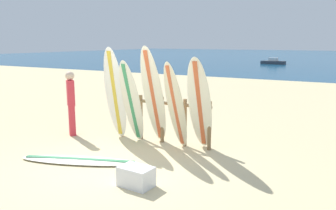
{
  "coord_description": "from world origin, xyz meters",
  "views": [
    {
      "loc": [
        4.4,
        -5.48,
        2.55
      ],
      "look_at": [
        0.09,
        2.21,
        0.92
      ],
      "focal_mm": 37.05,
      "sensor_mm": 36.0,
      "label": 1
    }
  ],
  "objects_px": {
    "surfboard_leaning_center": "(176,106)",
    "cooler_box": "(136,177)",
    "surfboard_lying_on_sand": "(79,160)",
    "surfboard_leaning_center_right": "(200,105)",
    "surfboard_leaning_far_left": "(115,94)",
    "surfboard_leaning_left": "(132,102)",
    "small_boat_offshore": "(273,62)",
    "surfboard_leaning_center_left": "(154,96)",
    "surfboard_rack": "(162,115)",
    "beachgoer_standing": "(71,101)"
  },
  "relations": [
    {
      "from": "surfboard_leaning_center_left",
      "to": "beachgoer_standing",
      "type": "height_order",
      "value": "surfboard_leaning_center_left"
    },
    {
      "from": "surfboard_leaning_far_left",
      "to": "cooler_box",
      "type": "relative_size",
      "value": 4.04
    },
    {
      "from": "surfboard_leaning_far_left",
      "to": "cooler_box",
      "type": "distance_m",
      "value": 3.27
    },
    {
      "from": "surfboard_leaning_left",
      "to": "small_boat_offshore",
      "type": "xyz_separation_m",
      "value": [
        -3.89,
        32.98,
        -0.81
      ]
    },
    {
      "from": "surfboard_leaning_far_left",
      "to": "small_boat_offshore",
      "type": "bearing_deg",
      "value": 95.77
    },
    {
      "from": "cooler_box",
      "to": "surfboard_leaning_center_left",
      "type": "bearing_deg",
      "value": 118.3
    },
    {
      "from": "surfboard_leaning_center_right",
      "to": "surfboard_lying_on_sand",
      "type": "relative_size",
      "value": 0.84
    },
    {
      "from": "surfboard_leaning_left",
      "to": "surfboard_leaning_center_right",
      "type": "height_order",
      "value": "surfboard_leaning_center_right"
    },
    {
      "from": "surfboard_lying_on_sand",
      "to": "cooler_box",
      "type": "relative_size",
      "value": 4.44
    },
    {
      "from": "surfboard_rack",
      "to": "surfboard_leaning_center",
      "type": "xyz_separation_m",
      "value": [
        0.58,
        -0.38,
        0.36
      ]
    },
    {
      "from": "small_boat_offshore",
      "to": "surfboard_leaning_center_right",
      "type": "bearing_deg",
      "value": -80.19
    },
    {
      "from": "surfboard_leaning_center_right",
      "to": "beachgoer_standing",
      "type": "distance_m",
      "value": 3.68
    },
    {
      "from": "surfboard_leaning_center_right",
      "to": "surfboard_lying_on_sand",
      "type": "xyz_separation_m",
      "value": [
        -1.98,
        -1.83,
        -1.09
      ]
    },
    {
      "from": "small_boat_offshore",
      "to": "cooler_box",
      "type": "height_order",
      "value": "small_boat_offshore"
    },
    {
      "from": "surfboard_leaning_center_right",
      "to": "small_boat_offshore",
      "type": "distance_m",
      "value": 33.35
    },
    {
      "from": "surfboard_leaning_left",
      "to": "small_boat_offshore",
      "type": "distance_m",
      "value": 33.22
    },
    {
      "from": "surfboard_leaning_center",
      "to": "surfboard_leaning_center_right",
      "type": "bearing_deg",
      "value": 7.33
    },
    {
      "from": "surfboard_leaning_far_left",
      "to": "small_boat_offshore",
      "type": "distance_m",
      "value": 33.09
    },
    {
      "from": "surfboard_leaning_center_left",
      "to": "cooler_box",
      "type": "bearing_deg",
      "value": -65.85
    },
    {
      "from": "surfboard_leaning_far_left",
      "to": "cooler_box",
      "type": "height_order",
      "value": "surfboard_leaning_far_left"
    },
    {
      "from": "surfboard_leaning_center_left",
      "to": "surfboard_leaning_center",
      "type": "relative_size",
      "value": 1.16
    },
    {
      "from": "surfboard_rack",
      "to": "surfboard_lying_on_sand",
      "type": "relative_size",
      "value": 1.0
    },
    {
      "from": "surfboard_leaning_far_left",
      "to": "surfboard_leaning_center",
      "type": "height_order",
      "value": "surfboard_leaning_far_left"
    },
    {
      "from": "surfboard_leaning_center_left",
      "to": "surfboard_leaning_center_right",
      "type": "relative_size",
      "value": 1.1
    },
    {
      "from": "surfboard_leaning_far_left",
      "to": "small_boat_offshore",
      "type": "relative_size",
      "value": 0.91
    },
    {
      "from": "beachgoer_standing",
      "to": "surfboard_lying_on_sand",
      "type": "bearing_deg",
      "value": -42.07
    },
    {
      "from": "surfboard_leaning_far_left",
      "to": "surfboard_leaning_left",
      "type": "height_order",
      "value": "surfboard_leaning_far_left"
    },
    {
      "from": "surfboard_leaning_center_left",
      "to": "surfboard_leaning_center",
      "type": "height_order",
      "value": "surfboard_leaning_center_left"
    },
    {
      "from": "surfboard_leaning_center_left",
      "to": "surfboard_leaning_center",
      "type": "bearing_deg",
      "value": -2.32
    },
    {
      "from": "surfboard_leaning_far_left",
      "to": "beachgoer_standing",
      "type": "bearing_deg",
      "value": -169.21
    },
    {
      "from": "surfboard_leaning_left",
      "to": "surfboard_lying_on_sand",
      "type": "xyz_separation_m",
      "value": [
        -0.19,
        -1.7,
        -1.03
      ]
    },
    {
      "from": "surfboard_lying_on_sand",
      "to": "beachgoer_standing",
      "type": "bearing_deg",
      "value": 137.93
    },
    {
      "from": "surfboard_leaning_left",
      "to": "surfboard_leaning_center_left",
      "type": "xyz_separation_m",
      "value": [
        0.6,
        0.08,
        0.17
      ]
    },
    {
      "from": "surfboard_leaning_center_right",
      "to": "surfboard_leaning_center",
      "type": "bearing_deg",
      "value": -172.67
    },
    {
      "from": "surfboard_rack",
      "to": "cooler_box",
      "type": "bearing_deg",
      "value": -69.47
    },
    {
      "from": "surfboard_lying_on_sand",
      "to": "small_boat_offshore",
      "type": "height_order",
      "value": "small_boat_offshore"
    },
    {
      "from": "surfboard_leaning_left",
      "to": "surfboard_leaning_center_right",
      "type": "xyz_separation_m",
      "value": [
        1.79,
        0.13,
        0.06
      ]
    },
    {
      "from": "surfboard_leaning_far_left",
      "to": "beachgoer_standing",
      "type": "relative_size",
      "value": 1.38
    },
    {
      "from": "surfboard_leaning_far_left",
      "to": "surfboard_leaning_center_left",
      "type": "height_order",
      "value": "surfboard_leaning_center_left"
    },
    {
      "from": "surfboard_leaning_center_left",
      "to": "surfboard_lying_on_sand",
      "type": "relative_size",
      "value": 0.93
    },
    {
      "from": "surfboard_rack",
      "to": "cooler_box",
      "type": "distance_m",
      "value": 2.81
    },
    {
      "from": "surfboard_leaning_center_left",
      "to": "cooler_box",
      "type": "height_order",
      "value": "surfboard_leaning_center_left"
    },
    {
      "from": "surfboard_leaning_center_left",
      "to": "surfboard_leaning_far_left",
      "type": "bearing_deg",
      "value": -179.51
    },
    {
      "from": "surfboard_leaning_center_right",
      "to": "cooler_box",
      "type": "distance_m",
      "value": 2.48
    },
    {
      "from": "surfboard_leaning_center",
      "to": "surfboard_lying_on_sand",
      "type": "bearing_deg",
      "value": -128.52
    },
    {
      "from": "surfboard_lying_on_sand",
      "to": "surfboard_leaning_center_right",
      "type": "bearing_deg",
      "value": 42.77
    },
    {
      "from": "surfboard_leaning_center",
      "to": "cooler_box",
      "type": "distance_m",
      "value": 2.41
    },
    {
      "from": "surfboard_leaning_left",
      "to": "surfboard_lying_on_sand",
      "type": "relative_size",
      "value": 0.8
    },
    {
      "from": "surfboard_rack",
      "to": "surfboard_leaning_center_left",
      "type": "relative_size",
      "value": 1.08
    },
    {
      "from": "surfboard_leaning_center",
      "to": "small_boat_offshore",
      "type": "relative_size",
      "value": 0.79
    }
  ]
}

